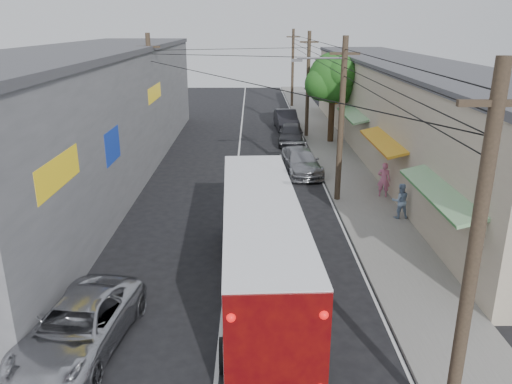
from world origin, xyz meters
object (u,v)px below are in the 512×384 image
parked_suv (300,161)px  pedestrian_near (384,179)px  jeepney (79,327)px  parked_car_far (286,120)px  pedestrian_far (400,201)px  coach_bus (261,245)px  parked_car_mid (291,134)px

parked_suv → pedestrian_near: (3.80, -4.61, 0.29)m
parked_suv → jeepney: bearing=-121.0°
jeepney → parked_car_far: parked_car_far is taller
pedestrian_near → pedestrian_far: pedestrian_near is taller
parked_car_far → pedestrian_near: bearing=-81.5°
coach_bus → pedestrian_far: bearing=42.1°
parked_car_far → pedestrian_far: (3.80, -20.76, 0.13)m
pedestrian_near → pedestrian_far: bearing=111.3°
parked_car_mid → pedestrian_near: size_ratio=2.49×
parked_suv → pedestrian_far: (3.80, -7.58, 0.22)m
coach_bus → parked_car_far: coach_bus is taller
parked_car_mid → jeepney: bearing=-102.7°
parked_car_far → coach_bus: bearing=-99.0°
jeepney → parked_car_mid: size_ratio=1.13×
coach_bus → pedestrian_far: (6.40, 6.32, -0.75)m
coach_bus → pedestrian_near: bearing=52.9°
parked_suv → parked_car_far: bearing=83.1°
coach_bus → parked_car_far: 27.22m
coach_bus → jeepney: (-5.00, -3.09, -0.99)m
parked_car_mid → pedestrian_near: pedestrian_near is taller
pedestrian_far → parked_suv: bearing=-65.2°
jeepney → parked_car_far: size_ratio=1.03×
jeepney → pedestrian_near: (11.40, 12.39, 0.32)m
jeepney → parked_car_far: 31.11m
parked_suv → parked_car_mid: 7.64m
parked_suv → pedestrian_near: 5.98m
parked_car_far → pedestrian_far: size_ratio=2.98×
parked_car_mid → parked_car_far: bearing=94.4°
jeepney → parked_car_mid: 25.78m
coach_bus → parked_suv: 14.18m
parked_suv → parked_car_mid: (0.00, 7.64, 0.04)m
jeepney → parked_car_mid: bearing=80.7°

